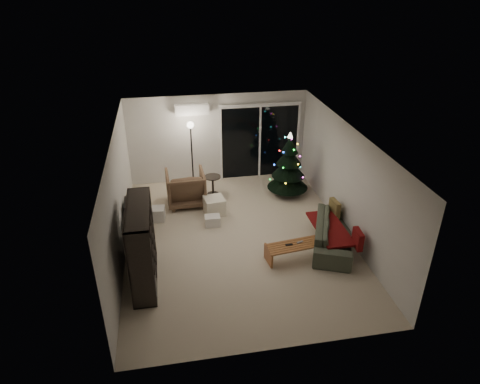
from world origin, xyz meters
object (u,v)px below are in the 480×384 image
object	(u,v)px
armchair	(186,188)
sofa	(334,233)
media_cabinet	(136,224)
bookshelf	(131,247)
coffee_table	(295,252)
christmas_tree	(289,164)

from	to	relation	value
armchair	sofa	world-z (taller)	armchair
media_cabinet	armchair	bearing A→B (deg)	48.94
bookshelf	sofa	world-z (taller)	bookshelf
sofa	bookshelf	bearing A→B (deg)	119.08
armchair	sofa	distance (m)	3.96
coffee_table	bookshelf	bearing A→B (deg)	174.76
media_cabinet	christmas_tree	xyz separation A→B (m)	(3.96, 1.53, 0.49)
armchair	media_cabinet	bearing A→B (deg)	48.78
sofa	christmas_tree	world-z (taller)	christmas_tree
armchair	coffee_table	distance (m)	3.57
armchair	coffee_table	bearing A→B (deg)	124.26
christmas_tree	sofa	bearing A→B (deg)	-82.32
coffee_table	armchair	bearing A→B (deg)	118.82
armchair	bookshelf	bearing A→B (deg)	66.13
armchair	sofa	xyz separation A→B (m)	(3.09, -2.47, -0.16)
sofa	armchair	bearing A→B (deg)	73.50
media_cabinet	sofa	bearing A→B (deg)	-14.74
sofa	christmas_tree	distance (m)	2.62
bookshelf	media_cabinet	bearing A→B (deg)	67.70
media_cabinet	sofa	xyz separation A→B (m)	(4.30, -1.00, -0.10)
sofa	christmas_tree	size ratio (longest dim) A/B	1.14
bookshelf	media_cabinet	distance (m)	1.58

